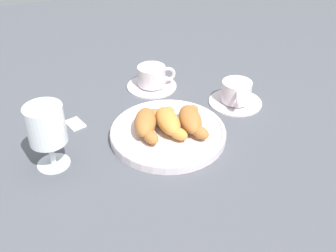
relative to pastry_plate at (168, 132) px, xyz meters
name	(u,v)px	position (x,y,z in m)	size (l,w,h in m)	color
ground_plane	(169,133)	(-0.01, 0.01, -0.01)	(2.20, 2.20, 0.00)	#4C4F56
pastry_plate	(168,132)	(0.00, 0.00, 0.00)	(0.26, 0.26, 0.02)	silver
croissant_large	(147,123)	(-0.01, -0.05, 0.03)	(0.13, 0.09, 0.04)	#AD6B33
croissant_small	(169,121)	(0.00, 0.00, 0.03)	(0.14, 0.07, 0.04)	#CC893D
croissant_extra	(192,120)	(0.01, 0.05, 0.03)	(0.13, 0.08, 0.04)	#AD6B33
coffee_cup_near	(236,94)	(-0.08, 0.21, 0.01)	(0.14, 0.14, 0.06)	silver
coffee_cup_far	(152,78)	(-0.23, 0.04, 0.01)	(0.14, 0.14, 0.06)	silver
juice_glass_left	(46,128)	(0.01, -0.26, 0.08)	(0.08, 0.08, 0.14)	white
sugar_packet	(75,123)	(-0.12, -0.19, -0.01)	(0.05, 0.03, 0.01)	white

